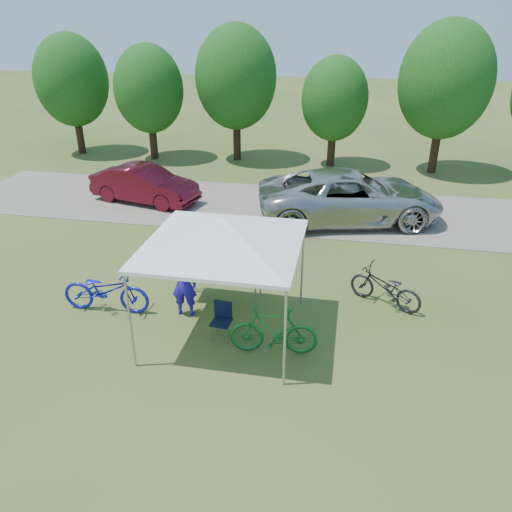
% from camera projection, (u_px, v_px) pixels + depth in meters
% --- Properties ---
extents(ground, '(100.00, 100.00, 0.00)m').
position_uv_depth(ground, '(226.00, 332.00, 11.11)').
color(ground, '#2D5119').
rests_on(ground, ground).
extents(gravel_strip, '(24.00, 5.00, 0.02)m').
position_uv_depth(gravel_strip, '(279.00, 208.00, 18.17)').
color(gravel_strip, gray).
rests_on(gravel_strip, ground).
extents(canopy, '(4.53, 4.53, 3.00)m').
position_uv_depth(canopy, '(223.00, 221.00, 9.95)').
color(canopy, '#A5A5AA').
rests_on(canopy, ground).
extents(treeline, '(24.89, 4.28, 6.30)m').
position_uv_depth(treeline, '(294.00, 85.00, 22.01)').
color(treeline, '#382314').
rests_on(treeline, ground).
extents(folding_table, '(1.80, 0.75, 0.74)m').
position_uv_depth(folding_table, '(223.00, 274.00, 12.08)').
color(folding_table, white).
rests_on(folding_table, ground).
extents(folding_chair, '(0.45, 0.46, 0.80)m').
position_uv_depth(folding_chair, '(222.00, 317.00, 10.80)').
color(folding_chair, black).
rests_on(folding_chair, ground).
extents(cooler, '(0.51, 0.35, 0.37)m').
position_uv_depth(cooler, '(203.00, 264.00, 12.07)').
color(cooler, white).
rests_on(cooler, folding_table).
extents(ice_cream_cup, '(0.08, 0.08, 0.06)m').
position_uv_depth(ice_cream_cup, '(239.00, 274.00, 11.94)').
color(ice_cream_cup, '#C9D131').
rests_on(ice_cream_cup, folding_table).
extents(cyclist, '(0.63, 0.45, 1.61)m').
position_uv_depth(cyclist, '(184.00, 284.00, 11.43)').
color(cyclist, '#2716B9').
rests_on(cyclist, ground).
extents(bike_blue, '(2.12, 0.82, 1.10)m').
position_uv_depth(bike_blue, '(106.00, 290.00, 11.67)').
color(bike_blue, '#1319A9').
rests_on(bike_blue, ground).
extents(bike_green, '(1.88, 0.70, 1.10)m').
position_uv_depth(bike_green, '(274.00, 330.00, 10.20)').
color(bike_green, '#186E2E').
rests_on(bike_green, ground).
extents(bike_dark, '(1.91, 1.41, 0.96)m').
position_uv_depth(bike_dark, '(385.00, 288.00, 11.93)').
color(bike_dark, black).
rests_on(bike_dark, ground).
extents(minivan, '(6.60, 4.22, 1.69)m').
position_uv_depth(minivan, '(350.00, 196.00, 16.69)').
color(minivan, '#B6B8B3').
rests_on(minivan, gravel_strip).
extents(sedan, '(4.29, 2.30, 1.34)m').
position_uv_depth(sedan, '(145.00, 184.00, 18.45)').
color(sedan, '#510D19').
rests_on(sedan, gravel_strip).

